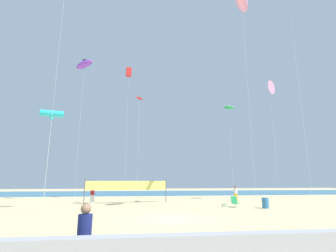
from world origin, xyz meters
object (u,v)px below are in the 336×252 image
at_px(beachgoer_maroon_shirt, 92,194).
at_px(kite_violet_inflatable, 84,64).
at_px(beach_handbag, 224,205).
at_px(beachgoer_white_shirt, 236,193).
at_px(kite_pink_delta, 270,88).
at_px(trash_barrel, 265,203).
at_px(kite_red_box, 129,72).
at_px(kite_red_diamond, 140,99).
at_px(volleyball_net, 127,186).
at_px(kite_pink_inflatable, 242,2).
at_px(kite_green_inflatable, 229,108).
at_px(folding_beach_chair, 235,201).
at_px(kite_cyan_tube, 52,114).
at_px(toddler_figure, 104,251).
at_px(mother_figure, 84,233).

relative_size(beachgoer_maroon_shirt, kite_violet_inflatable, 0.11).
bearing_deg(beachgoer_maroon_shirt, beach_handbag, -76.31).
distance_m(beachgoer_maroon_shirt, beach_handbag, 12.98).
height_order(beachgoer_white_shirt, kite_pink_delta, kite_pink_delta).
xyz_separation_m(trash_barrel, kite_red_box, (-11.81, 10.72, 15.57)).
distance_m(beachgoer_white_shirt, kite_red_diamond, 15.13).
bearing_deg(kite_red_diamond, volleyball_net, 109.34).
height_order(kite_red_diamond, kite_pink_inflatable, kite_pink_inflatable).
distance_m(kite_green_inflatable, kite_red_diamond, 15.48).
height_order(folding_beach_chair, kite_cyan_tube, kite_cyan_tube).
bearing_deg(kite_pink_delta, trash_barrel, -127.59).
relative_size(beach_handbag, kite_green_inflatable, 0.03).
bearing_deg(kite_red_box, trash_barrel, -42.23).
height_order(volleyball_net, kite_red_diamond, kite_red_diamond).
bearing_deg(kite_green_inflatable, toddler_figure, -118.14).
height_order(mother_figure, kite_cyan_tube, kite_cyan_tube).
relative_size(kite_green_inflatable, kite_red_box, 0.77).
relative_size(beachgoer_white_shirt, beach_handbag, 4.59).
bearing_deg(folding_beach_chair, kite_green_inflatable, 33.42).
bearing_deg(beachgoer_maroon_shirt, kite_pink_inflatable, -87.63).
bearing_deg(beachgoer_white_shirt, kite_pink_inflatable, -30.95).
xyz_separation_m(kite_green_inflatable, kite_red_box, (-14.07, -1.76, 3.72)).
distance_m(folding_beach_chair, trash_barrel, 2.46).
bearing_deg(kite_pink_delta, beach_handbag, -146.08).
bearing_deg(kite_cyan_tube, beachgoer_maroon_shirt, 66.01).
height_order(beachgoer_maroon_shirt, trash_barrel, beachgoer_maroon_shirt).
bearing_deg(kite_pink_delta, toddler_figure, -129.88).
bearing_deg(volleyball_net, kite_violet_inflatable, 158.70).
relative_size(toddler_figure, kite_cyan_tube, 0.10).
distance_m(beach_handbag, kite_violet_inflatable, 22.36).
relative_size(mother_figure, volleyball_net, 0.19).
distance_m(kite_red_diamond, kite_red_box, 9.15).
xyz_separation_m(folding_beach_chair, kite_violet_inflatable, (-14.92, 7.59, 15.42)).
relative_size(beachgoer_maroon_shirt, kite_cyan_tube, 0.22).
relative_size(volleyball_net, kite_green_inflatable, 0.65).
relative_size(beachgoer_white_shirt, volleyball_net, 0.20).
bearing_deg(folding_beach_chair, trash_barrel, -65.61).
height_order(beachgoer_maroon_shirt, kite_red_diamond, kite_red_diamond).
xyz_separation_m(beachgoer_maroon_shirt, kite_red_box, (3.02, 4.01, 15.06)).
distance_m(toddler_figure, kite_violet_inflatable, 27.42).
height_order(volleyball_net, kite_pink_inflatable, kite_pink_inflatable).
bearing_deg(beachgoer_maroon_shirt, kite_red_diamond, -85.16).
height_order(kite_green_inflatable, kite_pink_delta, kite_pink_delta).
xyz_separation_m(mother_figure, kite_cyan_tube, (-5.57, 13.75, 6.68)).
relative_size(toddler_figure, volleyball_net, 0.10).
distance_m(kite_red_diamond, kite_pink_delta, 16.51).
xyz_separation_m(beachgoer_white_shirt, kite_red_box, (-12.59, 2.59, 15.10)).
bearing_deg(kite_violet_inflatable, mother_figure, -76.86).
relative_size(folding_beach_chair, volleyball_net, 0.11).
bearing_deg(kite_violet_inflatable, kite_red_diamond, -37.02).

